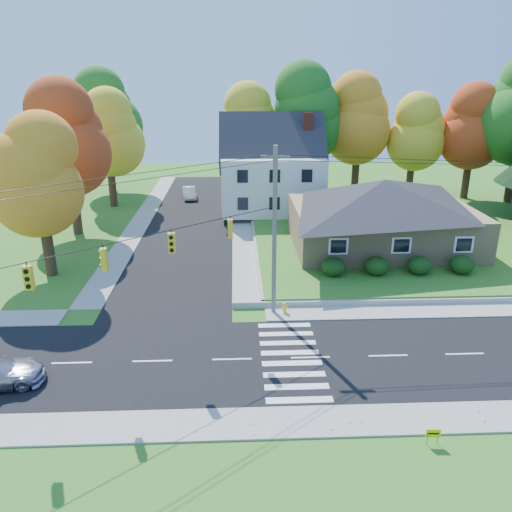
{
  "coord_description": "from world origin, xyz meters",
  "views": [
    {
      "loc": [
        -3.72,
        -21.94,
        13.57
      ],
      "look_at": [
        -2.44,
        8.0,
        2.65
      ],
      "focal_mm": 35.0,
      "sensor_mm": 36.0,
      "label": 1
    }
  ],
  "objects": [
    {
      "name": "yard_sign",
      "position": [
        3.82,
        -6.49,
        0.5
      ],
      "size": [
        0.56,
        0.07,
        0.7
      ],
      "color": "black",
      "rests_on": "ground"
    },
    {
      "name": "tree_lot_0",
      "position": [
        -2.0,
        34.0,
        8.31
      ],
      "size": [
        6.72,
        6.72,
        12.51
      ],
      "color": "#3F2A19",
      "rests_on": "lawn"
    },
    {
      "name": "tree_west_3",
      "position": [
        -19.0,
        40.0,
        9.11
      ],
      "size": [
        7.84,
        7.84,
        14.6
      ],
      "color": "#3F2A19",
      "rests_on": "ground"
    },
    {
      "name": "hedge_row",
      "position": [
        7.5,
        9.8,
        1.14
      ],
      "size": [
        10.7,
        1.7,
        1.27
      ],
      "color": "#163A10",
      "rests_on": "lawn"
    },
    {
      "name": "tree_lot_3",
      "position": [
        16.0,
        33.0,
        7.65
      ],
      "size": [
        6.16,
        6.16,
        11.47
      ],
      "color": "#3F2A19",
      "rests_on": "lawn"
    },
    {
      "name": "sidewalk_south",
      "position": [
        0.0,
        -5.0,
        0.04
      ],
      "size": [
        90.0,
        2.0,
        0.08
      ],
      "primitive_type": "cube",
      "color": "#9C9A90",
      "rests_on": "ground"
    },
    {
      "name": "sidewalk_north",
      "position": [
        0.0,
        5.0,
        0.04
      ],
      "size": [
        90.0,
        2.0,
        0.08
      ],
      "primitive_type": "cube",
      "color": "#9C9A90",
      "rests_on": "ground"
    },
    {
      "name": "tree_lot_4",
      "position": [
        22.0,
        32.0,
        8.31
      ],
      "size": [
        6.72,
        6.72,
        12.51
      ],
      "color": "#3F2A19",
      "rests_on": "lawn"
    },
    {
      "name": "tree_west_2",
      "position": [
        -17.0,
        32.0,
        7.81
      ],
      "size": [
        6.72,
        6.72,
        12.51
      ],
      "color": "#3F2A19",
      "rests_on": "ground"
    },
    {
      "name": "ranch_house",
      "position": [
        8.0,
        16.0,
        3.27
      ],
      "size": [
        14.6,
        10.6,
        5.4
      ],
      "color": "tan",
      "rests_on": "lawn"
    },
    {
      "name": "white_car",
      "position": [
        -9.01,
        35.15,
        0.67
      ],
      "size": [
        1.93,
        4.1,
        1.3
      ],
      "primitive_type": "imported",
      "rotation": [
        0.0,
        0.0,
        0.14
      ],
      "color": "silver",
      "rests_on": "road_cross"
    },
    {
      "name": "lawn",
      "position": [
        13.0,
        21.0,
        0.25
      ],
      "size": [
        30.0,
        30.0,
        0.5
      ],
      "primitive_type": "cube",
      "color": "#3D7923",
      "rests_on": "ground"
    },
    {
      "name": "road_cross",
      "position": [
        -8.0,
        26.0,
        0.01
      ],
      "size": [
        8.0,
        44.0,
        0.02
      ],
      "primitive_type": "cube",
      "color": "black",
      "rests_on": "ground"
    },
    {
      "name": "fire_hydrant",
      "position": [
        -0.83,
        5.04,
        0.34
      ],
      "size": [
        0.41,
        0.32,
        0.72
      ],
      "color": "yellow",
      "rests_on": "ground"
    },
    {
      "name": "traffic_infrastructure",
      "position": [
        -0.15,
        1.35,
        5.15
      ],
      "size": [
        38.1,
        10.66,
        10.0
      ],
      "color": "#666059",
      "rests_on": "ground"
    },
    {
      "name": "ground",
      "position": [
        0.0,
        0.0,
        0.0
      ],
      "size": [
        120.0,
        120.0,
        0.0
      ],
      "primitive_type": "plane",
      "color": "#3D7923"
    },
    {
      "name": "tree_west_0",
      "position": [
        -17.0,
        12.0,
        7.15
      ],
      "size": [
        6.16,
        6.16,
        11.47
      ],
      "color": "#3F2A19",
      "rests_on": "ground"
    },
    {
      "name": "colonial_house",
      "position": [
        0.04,
        28.0,
        4.58
      ],
      "size": [
        10.4,
        8.4,
        9.6
      ],
      "color": "silver",
      "rests_on": "lawn"
    },
    {
      "name": "tree_west_1",
      "position": [
        -18.0,
        22.0,
        8.46
      ],
      "size": [
        7.28,
        7.28,
        13.56
      ],
      "color": "#3F2A19",
      "rests_on": "ground"
    },
    {
      "name": "tree_lot_1",
      "position": [
        4.0,
        33.0,
        9.61
      ],
      "size": [
        7.84,
        7.84,
        14.6
      ],
      "color": "#3F2A19",
      "rests_on": "lawn"
    },
    {
      "name": "tree_lot_2",
      "position": [
        10.0,
        34.0,
        8.96
      ],
      "size": [
        7.28,
        7.28,
        13.56
      ],
      "color": "#3F2A19",
      "rests_on": "lawn"
    },
    {
      "name": "road_main",
      "position": [
        0.0,
        0.0,
        0.01
      ],
      "size": [
        90.0,
        8.0,
        0.02
      ],
      "primitive_type": "cube",
      "color": "black",
      "rests_on": "ground"
    }
  ]
}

